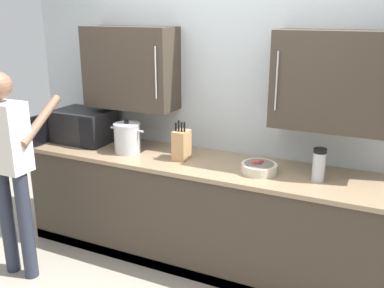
{
  "coord_description": "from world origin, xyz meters",
  "views": [
    {
      "loc": [
        1.24,
        -2.36,
        2.07
      ],
      "look_at": [
        -0.15,
        0.59,
        1.05
      ],
      "focal_mm": 40.23,
      "sensor_mm": 36.0,
      "label": 1
    }
  ],
  "objects_px": {
    "thermos_flask": "(319,165)",
    "person_figure": "(9,159)",
    "knife_block": "(181,145)",
    "stock_pot": "(127,138)",
    "microwave_oven": "(81,126)",
    "fruit_bowl": "(259,167)"
  },
  "relations": [
    {
      "from": "thermos_flask",
      "to": "knife_block",
      "type": "relative_size",
      "value": 0.73
    },
    {
      "from": "stock_pot",
      "to": "fruit_bowl",
      "type": "distance_m",
      "value": 1.16
    },
    {
      "from": "stock_pot",
      "to": "person_figure",
      "type": "relative_size",
      "value": 0.19
    },
    {
      "from": "thermos_flask",
      "to": "knife_block",
      "type": "distance_m",
      "value": 1.09
    },
    {
      "from": "stock_pot",
      "to": "fruit_bowl",
      "type": "xyz_separation_m",
      "value": [
        1.16,
        0.01,
        -0.09
      ]
    },
    {
      "from": "knife_block",
      "to": "microwave_oven",
      "type": "bearing_deg",
      "value": 176.82
    },
    {
      "from": "thermos_flask",
      "to": "stock_pot",
      "type": "height_order",
      "value": "stock_pot"
    },
    {
      "from": "microwave_oven",
      "to": "fruit_bowl",
      "type": "height_order",
      "value": "microwave_oven"
    },
    {
      "from": "stock_pot",
      "to": "fruit_bowl",
      "type": "bearing_deg",
      "value": 0.55
    },
    {
      "from": "thermos_flask",
      "to": "person_figure",
      "type": "bearing_deg",
      "value": -160.37
    },
    {
      "from": "microwave_oven",
      "to": "person_figure",
      "type": "relative_size",
      "value": 0.46
    },
    {
      "from": "stock_pot",
      "to": "person_figure",
      "type": "height_order",
      "value": "person_figure"
    },
    {
      "from": "knife_block",
      "to": "stock_pot",
      "type": "distance_m",
      "value": 0.5
    },
    {
      "from": "microwave_oven",
      "to": "fruit_bowl",
      "type": "bearing_deg",
      "value": -2.84
    },
    {
      "from": "fruit_bowl",
      "to": "person_figure",
      "type": "distance_m",
      "value": 1.9
    },
    {
      "from": "microwave_oven",
      "to": "thermos_flask",
      "type": "bearing_deg",
      "value": -1.7
    },
    {
      "from": "thermos_flask",
      "to": "stock_pot",
      "type": "relative_size",
      "value": 0.75
    },
    {
      "from": "microwave_oven",
      "to": "knife_block",
      "type": "xyz_separation_m",
      "value": [
        1.07,
        -0.06,
        -0.02
      ]
    },
    {
      "from": "microwave_oven",
      "to": "stock_pot",
      "type": "bearing_deg",
      "value": -9.6
    },
    {
      "from": "fruit_bowl",
      "to": "person_figure",
      "type": "bearing_deg",
      "value": -156.65
    },
    {
      "from": "thermos_flask",
      "to": "person_figure",
      "type": "relative_size",
      "value": 0.15
    },
    {
      "from": "knife_block",
      "to": "stock_pot",
      "type": "xyz_separation_m",
      "value": [
        -0.5,
        -0.04,
        0.0
      ]
    }
  ]
}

